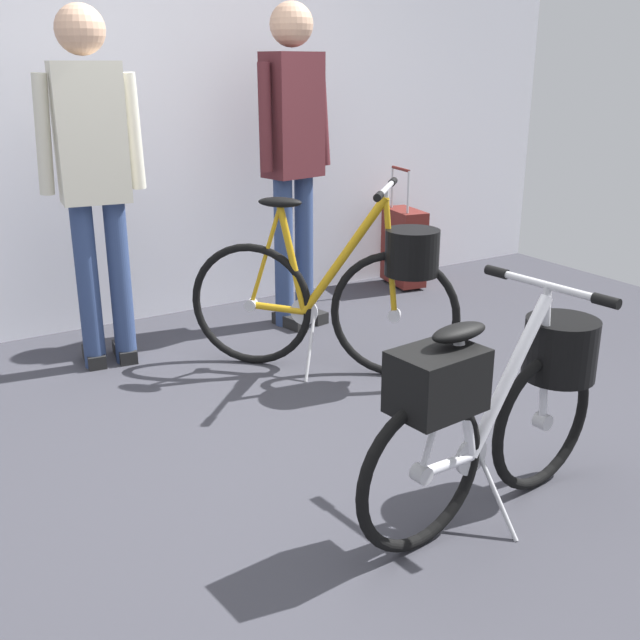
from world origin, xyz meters
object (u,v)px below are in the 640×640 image
object	(u,v)px
folding_bike_foreground	(499,399)
rolling_suitcase	(404,246)
visitor_near_wall	(293,144)
visitor_browsing	(93,167)
display_bike_left	(345,289)

from	to	relation	value
folding_bike_foreground	rolling_suitcase	world-z (taller)	rolling_suitcase
visitor_near_wall	visitor_browsing	size ratio (longest dim) A/B	1.03
visitor_near_wall	visitor_browsing	distance (m)	1.16
rolling_suitcase	display_bike_left	bearing A→B (deg)	-137.86
visitor_near_wall	rolling_suitcase	xyz separation A→B (m)	(1.05, 0.29, -0.78)
rolling_suitcase	visitor_near_wall	bearing A→B (deg)	-164.45
folding_bike_foreground	display_bike_left	xyz separation A→B (m)	(0.26, 1.33, 0.01)
visitor_browsing	rolling_suitcase	xyz separation A→B (m)	(2.21, 0.37, -0.74)
display_bike_left	visitor_near_wall	distance (m)	1.04
display_bike_left	visitor_browsing	size ratio (longest dim) A/B	0.57
display_bike_left	rolling_suitcase	bearing A→B (deg)	42.14
visitor_near_wall	folding_bike_foreground	bearing A→B (deg)	-101.43
rolling_suitcase	folding_bike_foreground	bearing A→B (deg)	-121.32
folding_bike_foreground	visitor_browsing	world-z (taller)	visitor_browsing
rolling_suitcase	visitor_browsing	bearing A→B (deg)	-170.38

